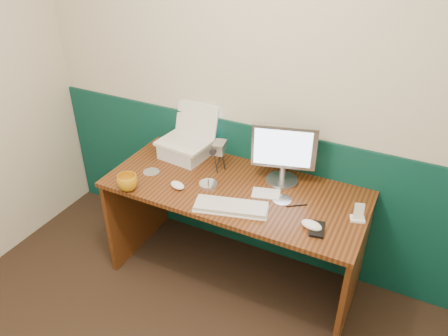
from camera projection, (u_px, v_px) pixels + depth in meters
The scene contains 19 objects.
back_wall at pixel (281, 94), 2.65m from camera, with size 3.50×0.04×2.50m, color beige.
wainscot at pixel (273, 196), 3.03m from camera, with size 3.48×0.02×1.00m, color #083736.
desk at pixel (234, 234), 2.87m from camera, with size 1.60×0.70×0.75m, color #391A0A.
laptop_riser at pixel (184, 151), 2.96m from camera, with size 0.29×0.24×0.10m, color silver.
laptop at pixel (183, 126), 2.87m from camera, with size 0.33×0.25×0.28m, color white, non-canonical shape.
monitor at pixel (284, 155), 2.63m from camera, with size 0.38×0.11×0.38m, color #A2A2A7, non-canonical shape.
keyboard at pixel (231, 207), 2.48m from camera, with size 0.41×0.14×0.02m, color silver.
mouse_right at pixel (312, 225), 2.33m from camera, with size 0.12×0.07×0.04m, color white.
mouse_left at pixel (177, 185), 2.66m from camera, with size 0.11×0.06×0.04m, color white.
mug at pixel (128, 182), 2.63m from camera, with size 0.12×0.12×0.10m, color orange.
camcorder at pixel (219, 158), 2.80m from camera, with size 0.08×0.12×0.18m, color #A3A3A8, non-canonical shape.
cd_spindle at pixel (208, 185), 2.68m from camera, with size 0.11×0.11×0.02m, color silver.
cd_loose_a at pixel (151, 172), 2.83m from camera, with size 0.11×0.11×0.00m, color #AFB6BF.
cd_loose_b at pixel (282, 199), 2.56m from camera, with size 0.12×0.12×0.00m, color silver.
pen at pixel (296, 206), 2.51m from camera, with size 0.01×0.01×0.12m, color black.
papers at pixel (266, 194), 2.61m from camera, with size 0.17×0.11×0.00m, color silver.
dock at pixel (357, 219), 2.39m from camera, with size 0.08×0.06×0.01m, color white.
music_player at pixel (359, 211), 2.37m from camera, with size 0.05×0.01×0.09m, color silver.
pda at pixel (317, 229), 2.32m from camera, with size 0.08×0.13×0.02m, color black.
Camera 1 is at (0.81, -0.63, 2.25)m, focal length 35.00 mm.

